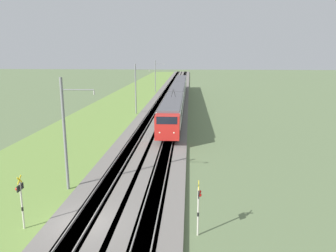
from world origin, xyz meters
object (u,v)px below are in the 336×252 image
(crossing_signal_near, at_px, (21,198))
(catenary_mast_far, at_px, (156,76))
(passenger_train, at_px, (178,93))
(catenary_mast_near, at_px, (65,134))
(catenary_mast_mid, at_px, (136,89))
(crossing_signal_far, at_px, (199,203))

(crossing_signal_near, xyz_separation_m, catenary_mast_far, (71.61, -0.59, 2.33))
(passenger_train, height_order, catenary_mast_near, catenary_mast_near)
(passenger_train, distance_m, catenary_mast_mid, 13.37)
(passenger_train, relative_size, catenary_mast_mid, 7.48)
(crossing_signal_near, bearing_deg, crossing_signal_far, -179.28)
(catenary_mast_far, bearing_deg, passenger_train, -162.42)
(crossing_signal_near, relative_size, catenary_mast_mid, 0.40)
(crossing_signal_near, height_order, crossing_signal_far, crossing_signal_near)
(crossing_signal_far, xyz_separation_m, catenary_mast_mid, (38.63, 9.86, 2.43))
(passenger_train, bearing_deg, crossing_signal_near, -8.42)
(crossing_signal_near, xyz_separation_m, catenary_mast_mid, (38.77, -0.59, 2.35))
(crossing_signal_far, relative_size, catenary_mast_far, 0.39)
(passenger_train, height_order, crossing_signal_near, passenger_train)
(crossing_signal_near, bearing_deg, catenary_mast_mid, -90.87)
(passenger_train, relative_size, catenary_mast_far, 7.52)
(crossing_signal_near, relative_size, crossing_signal_far, 1.04)
(catenary_mast_mid, bearing_deg, catenary_mast_near, 180.00)
(passenger_train, xyz_separation_m, crossing_signal_near, (-50.07, 7.41, -0.26))
(crossing_signal_far, relative_size, catenary_mast_near, 0.38)
(catenary_mast_mid, height_order, catenary_mast_far, catenary_mast_mid)
(crossing_signal_far, distance_m, catenary_mast_near, 11.70)
(crossing_signal_far, height_order, catenary_mast_far, catenary_mast_far)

